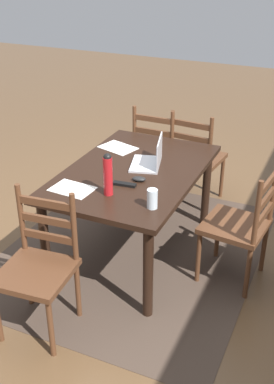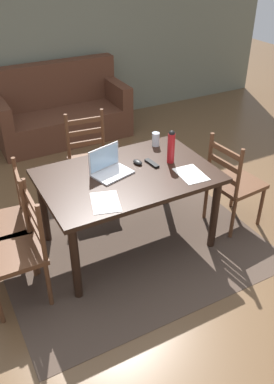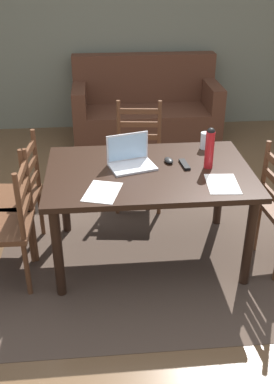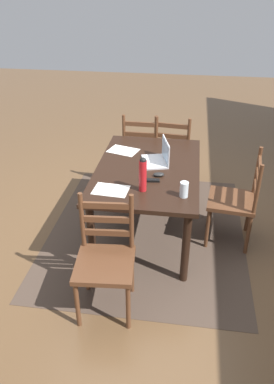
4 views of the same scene
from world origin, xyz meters
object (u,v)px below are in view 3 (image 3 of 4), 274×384
Objects in this scene: computer_mouse at (169,160)px; water_bottle at (210,147)px; tv_remote at (185,164)px; chair_far_head at (139,157)px; laptop at (130,158)px; chair_left_near at (5,225)px; drinking_glass at (205,141)px; couch at (145,109)px; dining_table at (149,181)px; chair_left_far at (13,198)px.

water_bottle is at bearing -35.19° from computer_mouse.
computer_mouse is at bearing 142.44° from tv_remote.
chair_far_head is at bearing 116.84° from water_bottle.
computer_mouse reaches higher than tv_remote.
laptop is 0.58m from water_bottle.
drinking_glass is at bearing 19.95° from chair_left_near.
drinking_glass is (1.52, 0.55, 0.35)m from chair_left_near.
water_bottle is at bearing -63.16° from chair_far_head.
computer_mouse is at bearing -92.10° from couch.
couch reaches higher than drinking_glass.
couch reaches higher than computer_mouse.
dining_table is 1.56× the size of chair_left_near.
dining_table is 1.06m from chair_left_far.
chair_left_near is 0.53× the size of couch.
tv_remote is at bearing -71.90° from chair_far_head.
laptop is 2.16× the size of tv_remote.
chair_left_near is 1.35m from tv_remote.
water_bottle is (0.56, -0.09, 0.10)m from laptop.
chair_far_head is at bearing 32.79° from chair_left_far.
chair_far_head is 0.53× the size of couch.
chair_left_near is 9.50× the size of computer_mouse.
computer_mouse is at bearing 14.67° from chair_left_near.
dining_table is 1.56× the size of chair_far_head.
drinking_glass is 0.41m from computer_mouse.
chair_left_near is at bearing -162.14° from laptop.
couch is at bearing 84.40° from dining_table.
tv_remote is at bearing 10.60° from dining_table.
chair_far_head is at bearing 89.69° from dining_table.
drinking_glass is (0.05, 0.35, -0.09)m from water_bottle.
chair_left_near is 1.65m from drinking_glass.
couch is at bearing 64.99° from chair_left_near.
computer_mouse is 0.13m from tv_remote.
chair_far_head is 1.71m from couch.
computer_mouse reaches higher than dining_table.
couch is 18.00× the size of computer_mouse.
water_bottle is at bearing -85.85° from couch.
chair_far_head is 2.58× the size of laptop.
couch is 2.47m from computer_mouse.
chair_left_far is at bearing 163.21° from computer_mouse.
chair_left_near is 3.03m from couch.
dining_table is 14.82× the size of computer_mouse.
chair_left_far is at bearing -118.48° from couch.
dining_table is 0.23m from computer_mouse.
computer_mouse is (0.29, 0.02, -0.04)m from laptop.
chair_left_far reaches higher than tv_remote.
chair_far_head is at bearing -98.25° from couch.
laptop is at bearing -157.10° from drinking_glass.
tv_remote is at bearing -6.13° from chair_left_far.
chair_left_near is at bearing -160.05° from drinking_glass.
dining_table is 1.56× the size of chair_left_far.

